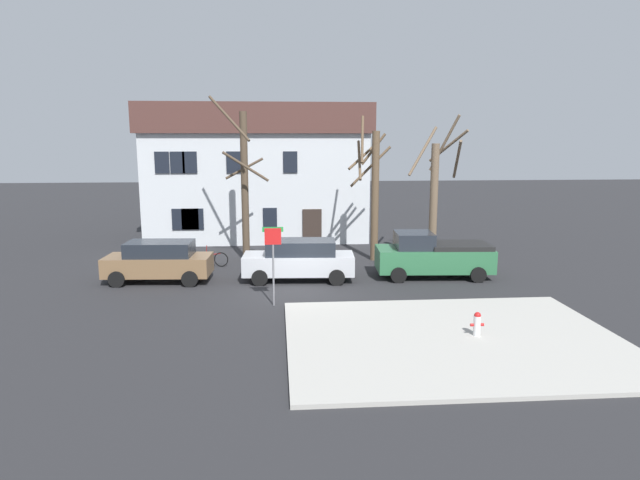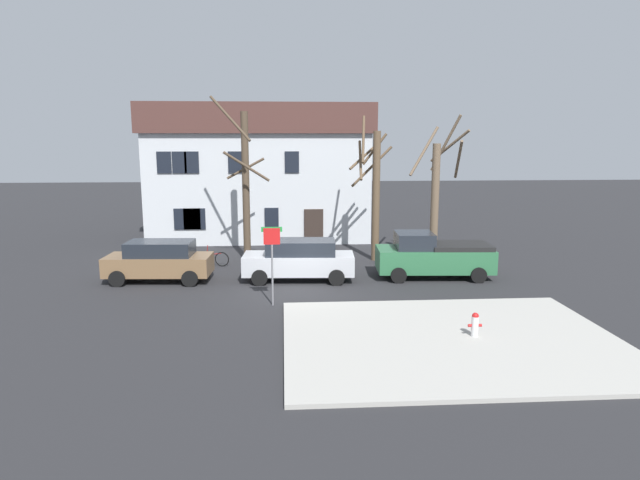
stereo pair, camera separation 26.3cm
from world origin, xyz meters
name	(u,v)px [view 1 (the left image)]	position (x,y,z in m)	size (l,w,h in m)	color
ground_plane	(295,293)	(0.00, 0.00, 0.00)	(120.00, 120.00, 0.00)	#262628
sidewalk_slab	(454,339)	(4.66, -5.76, 0.06)	(10.17, 7.98, 0.12)	#A8A59E
building_main	(258,171)	(-1.81, 13.45, 4.13)	(13.57, 7.11, 8.12)	silver
tree_bare_near	(244,183)	(-2.27, 6.25, 3.92)	(2.85, 2.69, 8.12)	#4C3D2D
tree_bare_mid	(373,189)	(4.17, 5.94, 3.62)	(2.36, 2.17, 7.24)	brown
tree_bare_far	(435,193)	(7.21, 5.43, 3.44)	(2.88, 2.90, 7.26)	brown
car_brown_wagon	(159,261)	(-5.75, 2.21, 0.92)	(4.55, 2.20, 1.76)	brown
car_silver_wagon	(299,260)	(0.27, 1.98, 0.93)	(4.86, 2.20, 1.78)	#B7BABF
pickup_truck_green	(433,256)	(6.22, 2.11, 0.98)	(5.16, 2.45, 2.03)	#2D6B42
fire_hydrant	(477,323)	(5.41, -5.66, 0.50)	(0.42, 0.22, 0.74)	silver
street_sign_pole	(273,251)	(-0.82, -1.66, 2.05)	(0.76, 0.07, 2.94)	slate
bicycle_leaning	(211,259)	(-3.89, 5.01, 0.37)	(1.72, 0.42, 1.03)	black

